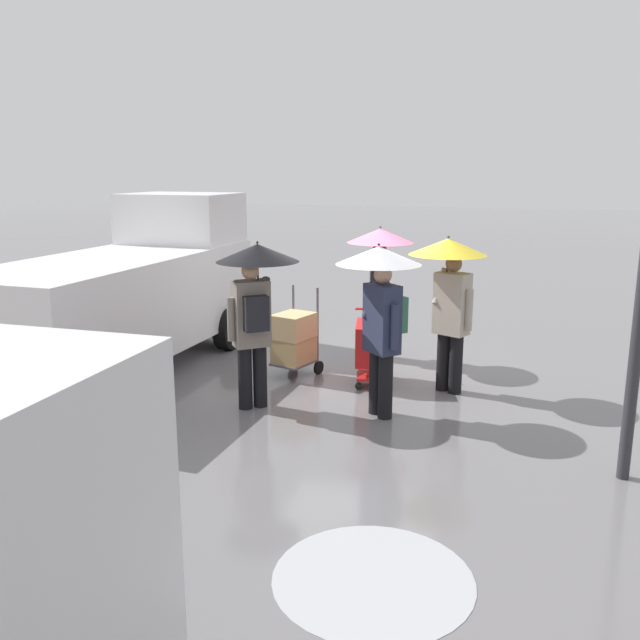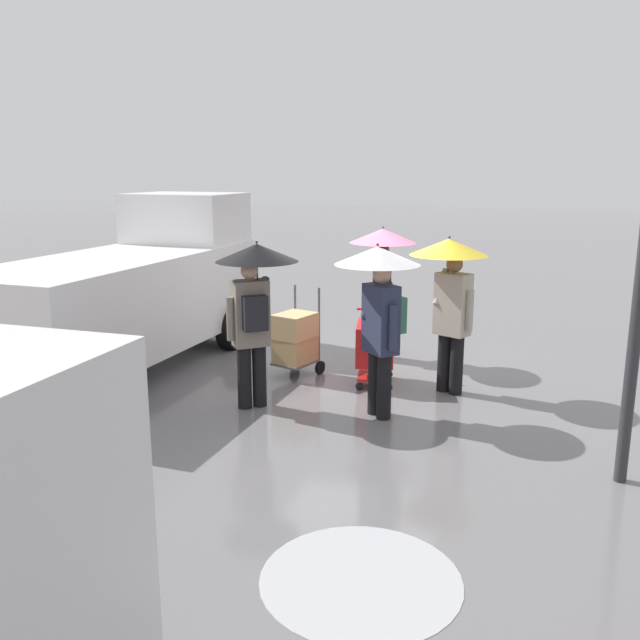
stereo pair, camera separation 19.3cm
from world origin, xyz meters
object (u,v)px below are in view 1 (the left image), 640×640
pedestrian_black_side (450,278)px  pedestrian_white_side (381,291)px  hand_dolly_boxes (294,339)px  pedestrian_pink_side (380,262)px  pedestrian_far_side (255,287)px  cargo_van_parked_right (129,291)px  shopping_cart_vendor (374,345)px

pedestrian_black_side → pedestrian_white_side: 1.36m
hand_dolly_boxes → pedestrian_pink_side: 1.90m
pedestrian_white_side → pedestrian_far_side: size_ratio=1.00×
hand_dolly_boxes → pedestrian_white_side: bearing=142.4°
pedestrian_pink_side → pedestrian_far_side: bearing=68.8°
cargo_van_parked_right → pedestrian_far_side: size_ratio=2.51×
pedestrian_black_side → pedestrian_white_side: size_ratio=1.00×
shopping_cart_vendor → pedestrian_black_side: (-1.02, 0.03, 1.02)m
cargo_van_parked_right → shopping_cart_vendor: cargo_van_parked_right is taller
pedestrian_black_side → pedestrian_far_side: size_ratio=1.00×
shopping_cart_vendor → pedestrian_white_side: size_ratio=0.49×
shopping_cart_vendor → pedestrian_pink_side: 1.62m
pedestrian_white_side → pedestrian_black_side: bearing=-120.8°
shopping_cart_vendor → pedestrian_black_side: size_ratio=0.49×
hand_dolly_boxes → pedestrian_pink_side: (-0.99, -1.27, 1.01)m
pedestrian_far_side → pedestrian_white_side: bearing=-172.5°
cargo_van_parked_right → hand_dolly_boxes: 2.67m
hand_dolly_boxes → pedestrian_far_side: (0.03, 1.38, 1.00)m
pedestrian_black_side → pedestrian_far_side: (2.25, 1.37, -0.01)m
cargo_van_parked_right → hand_dolly_boxes: size_ratio=4.10×
shopping_cart_vendor → pedestrian_black_side: bearing=178.1°
cargo_van_parked_right → shopping_cart_vendor: (-3.80, -0.22, -0.61)m
hand_dolly_boxes → pedestrian_black_side: pedestrian_black_side is taller
cargo_van_parked_right → pedestrian_white_side: bearing=166.7°
pedestrian_pink_side → pedestrian_far_side: same height
pedestrian_pink_side → pedestrian_far_side: (1.02, 2.65, -0.01)m
shopping_cart_vendor → pedestrian_pink_side: pedestrian_pink_side is taller
pedestrian_black_side → shopping_cart_vendor: bearing=-1.9°
pedestrian_white_side → pedestrian_pink_side: bearing=-77.7°
pedestrian_pink_side → pedestrian_black_side: bearing=133.8°
shopping_cart_vendor → pedestrian_far_side: (1.23, 1.40, 1.00)m
hand_dolly_boxes → pedestrian_white_side: pedestrian_white_side is taller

